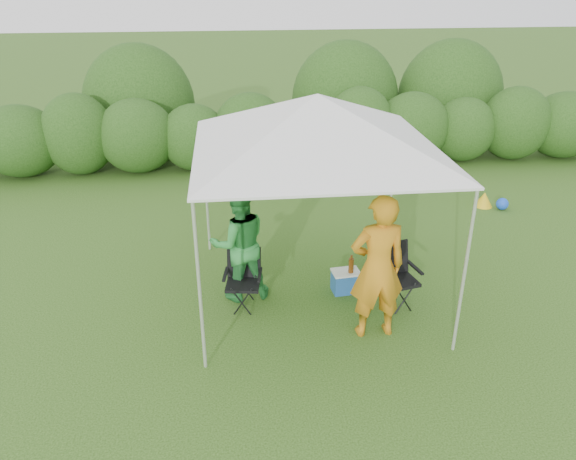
{
  "coord_description": "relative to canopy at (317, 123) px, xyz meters",
  "views": [
    {
      "loc": [
        -1.1,
        -6.31,
        4.28
      ],
      "look_at": [
        -0.38,
        0.4,
        1.05
      ],
      "focal_mm": 35.0,
      "sensor_mm": 36.0,
      "label": 1
    }
  ],
  "objects": [
    {
      "name": "ground",
      "position": [
        0.0,
        -0.5,
        -2.46
      ],
      "size": [
        70.0,
        70.0,
        0.0
      ],
      "primitive_type": "plane",
      "color": "#3B621F"
    },
    {
      "name": "hedge",
      "position": [
        0.11,
        5.5,
        -1.63
      ],
      "size": [
        17.74,
        1.53,
        1.8
      ],
      "color": "#2A5119",
      "rests_on": "ground"
    },
    {
      "name": "canopy",
      "position": [
        0.0,
        0.0,
        0.0
      ],
      "size": [
        3.1,
        3.1,
        2.83
      ],
      "color": "silver",
      "rests_on": "ground"
    },
    {
      "name": "chair_right",
      "position": [
        1.07,
        -0.38,
        -1.98
      ],
      "size": [
        0.61,
        0.58,
        0.86
      ],
      "rotation": [
        0.0,
        0.0,
        0.23
      ],
      "color": "black",
      "rests_on": "ground"
    },
    {
      "name": "chair_left",
      "position": [
        -1.0,
        -0.2,
        -2.0
      ],
      "size": [
        0.55,
        0.51,
        0.81
      ],
      "rotation": [
        0.0,
        0.0,
        -0.14
      ],
      "color": "black",
      "rests_on": "ground"
    },
    {
      "name": "man",
      "position": [
        0.61,
        -1.05,
        -1.52
      ],
      "size": [
        0.72,
        0.5,
        1.89
      ],
      "primitive_type": "imported",
      "rotation": [
        0.0,
        0.0,
        3.2
      ],
      "color": "orange",
      "rests_on": "ground"
    },
    {
      "name": "woman",
      "position": [
        -1.03,
        0.01,
        -1.63
      ],
      "size": [
        0.91,
        0.76,
        1.66
      ],
      "primitive_type": "imported",
      "rotation": [
        0.0,
        0.0,
        3.32
      ],
      "color": "#2D8B3B",
      "rests_on": "ground"
    },
    {
      "name": "cooler",
      "position": [
        0.46,
        -0.03,
        -2.3
      ],
      "size": [
        0.41,
        0.32,
        0.32
      ],
      "rotation": [
        0.0,
        0.0,
        0.11
      ],
      "color": "#21539A",
      "rests_on": "ground"
    },
    {
      "name": "bottle",
      "position": [
        0.52,
        -0.07,
        -2.0
      ],
      "size": [
        0.07,
        0.07,
        0.28
      ],
      "primitive_type": "cylinder",
      "color": "#592D0C",
      "rests_on": "cooler"
    },
    {
      "name": "lawn_toy",
      "position": [
        3.82,
        2.7,
        -2.33
      ],
      "size": [
        0.57,
        0.48,
        0.29
      ],
      "color": "gold",
      "rests_on": "ground"
    }
  ]
}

